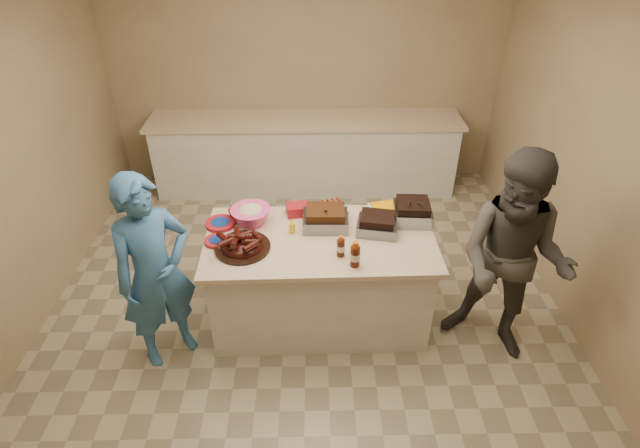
{
  "coord_description": "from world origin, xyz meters",
  "views": [
    {
      "loc": [
        0.07,
        -3.19,
        3.14
      ],
      "look_at": [
        0.13,
        -0.01,
        0.95
      ],
      "focal_mm": 28.0,
      "sensor_mm": 36.0,
      "label": 1
    }
  ],
  "objects_px": {
    "bbq_bottle_a": "(355,265)",
    "mustard_bottle": "(293,233)",
    "island": "(320,316)",
    "guest_gray": "(490,344)",
    "guest_blue": "(174,349)",
    "plastic_cup": "(235,218)",
    "bbq_bottle_b": "(340,255)",
    "rib_platter": "(243,248)",
    "roasting_pan": "(411,220)",
    "coleslaw_bowl": "(251,222)"
  },
  "relations": [
    {
      "from": "mustard_bottle",
      "to": "guest_gray",
      "type": "xyz_separation_m",
      "value": [
        1.61,
        -0.41,
        -0.85
      ]
    },
    {
      "from": "guest_gray",
      "to": "plastic_cup",
      "type": "bearing_deg",
      "value": -164.94
    },
    {
      "from": "island",
      "to": "mustard_bottle",
      "type": "height_order",
      "value": "mustard_bottle"
    },
    {
      "from": "guest_blue",
      "to": "guest_gray",
      "type": "relative_size",
      "value": 0.93
    },
    {
      "from": "mustard_bottle",
      "to": "guest_blue",
      "type": "distance_m",
      "value": 1.36
    },
    {
      "from": "island",
      "to": "plastic_cup",
      "type": "relative_size",
      "value": 19.06
    },
    {
      "from": "island",
      "to": "rib_platter",
      "type": "bearing_deg",
      "value": -169.53
    },
    {
      "from": "plastic_cup",
      "to": "bbq_bottle_a",
      "type": "bearing_deg",
      "value": -33.74
    },
    {
      "from": "bbq_bottle_a",
      "to": "plastic_cup",
      "type": "relative_size",
      "value": 2.21
    },
    {
      "from": "island",
      "to": "rib_platter",
      "type": "xyz_separation_m",
      "value": [
        -0.59,
        -0.12,
        0.85
      ]
    },
    {
      "from": "rib_platter",
      "to": "guest_blue",
      "type": "bearing_deg",
      "value": -159.69
    },
    {
      "from": "guest_blue",
      "to": "island",
      "type": "bearing_deg",
      "value": -21.99
    },
    {
      "from": "coleslaw_bowl",
      "to": "mustard_bottle",
      "type": "height_order",
      "value": "coleslaw_bowl"
    },
    {
      "from": "coleslaw_bowl",
      "to": "guest_blue",
      "type": "xyz_separation_m",
      "value": [
        -0.64,
        -0.57,
        -0.85
      ]
    },
    {
      "from": "rib_platter",
      "to": "roasting_pan",
      "type": "relative_size",
      "value": 1.42
    },
    {
      "from": "plastic_cup",
      "to": "rib_platter",
      "type": "bearing_deg",
      "value": -74.86
    },
    {
      "from": "plastic_cup",
      "to": "guest_gray",
      "type": "xyz_separation_m",
      "value": [
        2.09,
        -0.63,
        -0.85
      ]
    },
    {
      "from": "bbq_bottle_a",
      "to": "plastic_cup",
      "type": "xyz_separation_m",
      "value": [
        -0.94,
        0.63,
        0.0
      ]
    },
    {
      "from": "coleslaw_bowl",
      "to": "bbq_bottle_b",
      "type": "distance_m",
      "value": 0.83
    },
    {
      "from": "island",
      "to": "guest_gray",
      "type": "relative_size",
      "value": 1.04
    },
    {
      "from": "coleslaw_bowl",
      "to": "guest_gray",
      "type": "xyz_separation_m",
      "value": [
        1.95,
        -0.56,
        -0.85
      ]
    },
    {
      "from": "plastic_cup",
      "to": "guest_blue",
      "type": "distance_m",
      "value": 1.17
    },
    {
      "from": "coleslaw_bowl",
      "to": "bbq_bottle_b",
      "type": "relative_size",
      "value": 1.83
    },
    {
      "from": "guest_gray",
      "to": "rib_platter",
      "type": "bearing_deg",
      "value": -154.41
    },
    {
      "from": "rib_platter",
      "to": "roasting_pan",
      "type": "bearing_deg",
      "value": 14.91
    },
    {
      "from": "rib_platter",
      "to": "guest_gray",
      "type": "xyz_separation_m",
      "value": [
        1.98,
        -0.22,
        -0.85
      ]
    },
    {
      "from": "bbq_bottle_b",
      "to": "guest_blue",
      "type": "height_order",
      "value": "bbq_bottle_b"
    },
    {
      "from": "roasting_pan",
      "to": "bbq_bottle_a",
      "type": "distance_m",
      "value": 0.77
    },
    {
      "from": "coleslaw_bowl",
      "to": "guest_gray",
      "type": "bearing_deg",
      "value": -16.18
    },
    {
      "from": "plastic_cup",
      "to": "guest_blue",
      "type": "bearing_deg",
      "value": -127.92
    },
    {
      "from": "bbq_bottle_a",
      "to": "mustard_bottle",
      "type": "bearing_deg",
      "value": 138.17
    },
    {
      "from": "island",
      "to": "rib_platter",
      "type": "height_order",
      "value": "rib_platter"
    },
    {
      "from": "rib_platter",
      "to": "plastic_cup",
      "type": "xyz_separation_m",
      "value": [
        -0.11,
        0.41,
        0.0
      ]
    },
    {
      "from": "bbq_bottle_a",
      "to": "bbq_bottle_b",
      "type": "relative_size",
      "value": 1.18
    },
    {
      "from": "island",
      "to": "bbq_bottle_b",
      "type": "height_order",
      "value": "bbq_bottle_b"
    },
    {
      "from": "guest_blue",
      "to": "plastic_cup",
      "type": "bearing_deg",
      "value": 14.02
    },
    {
      "from": "bbq_bottle_b",
      "to": "guest_gray",
      "type": "bearing_deg",
      "value": -5.41
    },
    {
      "from": "mustard_bottle",
      "to": "guest_gray",
      "type": "bearing_deg",
      "value": -14.39
    },
    {
      "from": "rib_platter",
      "to": "guest_blue",
      "type": "relative_size",
      "value": 0.26
    },
    {
      "from": "bbq_bottle_a",
      "to": "mustard_bottle",
      "type": "xyz_separation_m",
      "value": [
        -0.46,
        0.41,
        0.0
      ]
    },
    {
      "from": "bbq_bottle_b",
      "to": "mustard_bottle",
      "type": "xyz_separation_m",
      "value": [
        -0.36,
        0.29,
        0.0
      ]
    },
    {
      "from": "island",
      "to": "plastic_cup",
      "type": "bearing_deg",
      "value": 156.21
    },
    {
      "from": "bbq_bottle_a",
      "to": "guest_gray",
      "type": "bearing_deg",
      "value": -0.01
    },
    {
      "from": "island",
      "to": "rib_platter",
      "type": "distance_m",
      "value": 1.04
    },
    {
      "from": "roasting_pan",
      "to": "coleslaw_bowl",
      "type": "xyz_separation_m",
      "value": [
        -1.31,
        -0.01,
        0.0
      ]
    },
    {
      "from": "coleslaw_bowl",
      "to": "guest_blue",
      "type": "bearing_deg",
      "value": -138.33
    },
    {
      "from": "coleslaw_bowl",
      "to": "mustard_bottle",
      "type": "relative_size",
      "value": 2.52
    },
    {
      "from": "mustard_bottle",
      "to": "guest_gray",
      "type": "relative_size",
      "value": 0.07
    },
    {
      "from": "rib_platter",
      "to": "roasting_pan",
      "type": "xyz_separation_m",
      "value": [
        1.34,
        0.36,
        0.0
      ]
    },
    {
      "from": "roasting_pan",
      "to": "mustard_bottle",
      "type": "height_order",
      "value": "mustard_bottle"
    }
  ]
}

